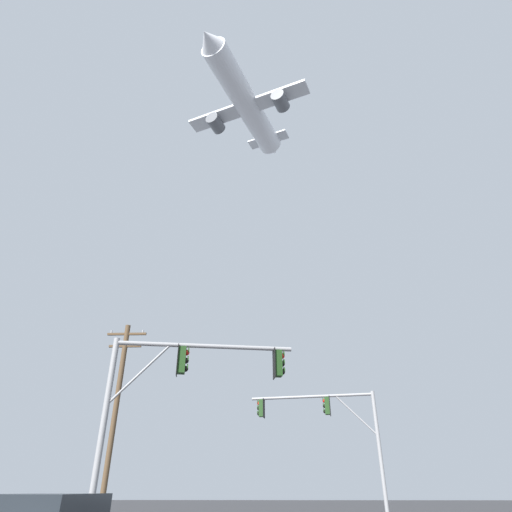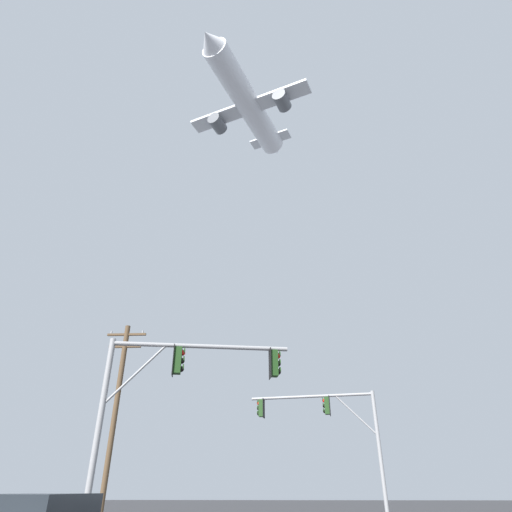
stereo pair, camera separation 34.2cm
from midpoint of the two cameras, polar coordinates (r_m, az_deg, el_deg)
signal_pole_near at (r=15.17m, az=-10.51°, el=-16.59°), size 6.11×1.24×6.23m
signal_pole_far at (r=24.98m, az=10.34°, el=-20.91°), size 6.69×1.43×6.35m
utility_pole at (r=24.78m, az=-17.78°, el=-19.03°), size 2.20×0.28×9.87m
airplane at (r=65.35m, az=-1.03°, el=19.68°), size 17.77×23.01×6.47m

